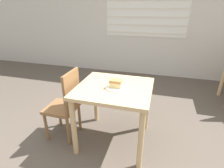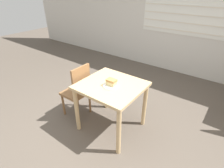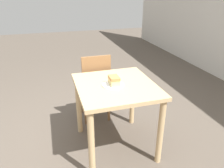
{
  "view_description": "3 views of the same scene",
  "coord_description": "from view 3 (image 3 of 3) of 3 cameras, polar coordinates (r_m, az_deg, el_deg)",
  "views": [
    {
      "loc": [
        0.57,
        -1.3,
        1.59
      ],
      "look_at": [
        0.08,
        0.41,
        0.8
      ],
      "focal_mm": 28.0,
      "sensor_mm": 36.0,
      "label": 1
    },
    {
      "loc": [
        1.34,
        -1.21,
        1.94
      ],
      "look_at": [
        0.16,
        0.38,
        0.81
      ],
      "focal_mm": 28.0,
      "sensor_mm": 36.0,
      "label": 2
    },
    {
      "loc": [
        2.01,
        -0.17,
        1.66
      ],
      "look_at": [
        0.14,
        0.39,
        0.78
      ],
      "focal_mm": 35.0,
      "sensor_mm": 36.0,
      "label": 3
    }
  ],
  "objects": [
    {
      "name": "ground_plane",
      "position": [
        2.61,
        -9.37,
        -15.66
      ],
      "size": [
        14.0,
        14.0,
        0.0
      ],
      "primitive_type": "plane",
      "color": "brown"
    },
    {
      "name": "dining_table_near",
      "position": [
        2.25,
        0.97,
        -3.04
      ],
      "size": [
        0.84,
        0.78,
        0.76
      ],
      "color": "tan",
      "rests_on": "ground_plane"
    },
    {
      "name": "chair_near_window",
      "position": [
        2.81,
        -4.4,
        -0.57
      ],
      "size": [
        0.37,
        0.37,
        0.92
      ],
      "rotation": [
        0.0,
        0.0,
        -1.57
      ],
      "color": "brown",
      "rests_on": "ground_plane"
    },
    {
      "name": "plate",
      "position": [
        2.16,
        0.26,
        -0.27
      ],
      "size": [
        0.22,
        0.22,
        0.01
      ],
      "color": "white",
      "rests_on": "dining_table_near"
    },
    {
      "name": "cake_slice",
      "position": [
        2.14,
        0.54,
        0.92
      ],
      "size": [
        0.13,
        0.09,
        0.08
      ],
      "color": "#E0C67F",
      "rests_on": "plate"
    }
  ]
}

